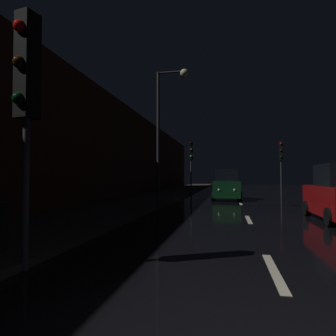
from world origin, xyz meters
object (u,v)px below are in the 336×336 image
streetlamp_overhead (167,117)px  traffic_light_far_left (191,154)px  traffic_light_near_left (26,83)px  car_approaching_headlights (227,186)px  traffic_light_far_right (281,155)px

streetlamp_overhead → traffic_light_far_left: bearing=91.1°
traffic_light_near_left → streetlamp_overhead: size_ratio=0.63×
traffic_light_far_left → car_approaching_headlights: traffic_light_far_left is taller
traffic_light_near_left → car_approaching_headlights: 18.18m
traffic_light_near_left → car_approaching_headlights: (3.42, 17.71, -2.27)m
streetlamp_overhead → car_approaching_headlights: 8.56m
traffic_light_far_right → car_approaching_headlights: bearing=-30.3°
traffic_light_far_left → car_approaching_headlights: 7.16m
traffic_light_far_left → streetlamp_overhead: streetlamp_overhead is taller
traffic_light_near_left → traffic_light_far_left: 23.42m
traffic_light_near_left → traffic_light_far_left: bearing=-169.5°
traffic_light_near_left → traffic_light_far_left: (0.11, 23.42, 0.50)m
traffic_light_near_left → streetlamp_overhead: 10.80m
traffic_light_far_left → traffic_light_far_right: 8.49m
traffic_light_far_left → streetlamp_overhead: (0.25, -12.74, 1.03)m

